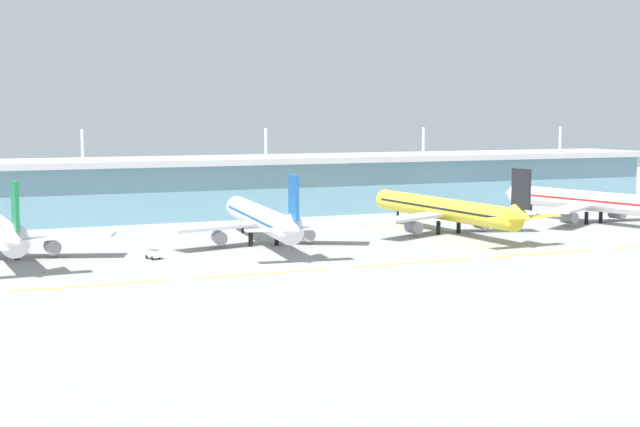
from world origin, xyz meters
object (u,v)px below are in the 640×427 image
(airliner_nearest, at_px, (0,230))
(airliner_near_middle, at_px, (262,219))
(baggage_cart, at_px, (153,253))
(airliner_far_middle, at_px, (446,209))
(airliner_farthest, at_px, (590,201))
(safety_cone_right_wingtip, at_px, (44,272))

(airliner_nearest, distance_m, airliner_near_middle, 60.18)
(baggage_cart, bearing_deg, airliner_far_middle, 9.21)
(airliner_farthest, distance_m, baggage_cart, 133.85)
(airliner_farthest, relative_size, safety_cone_right_wingtip, 94.23)
(airliner_far_middle, relative_size, baggage_cart, 18.22)
(safety_cone_right_wingtip, bearing_deg, airliner_farthest, 9.68)
(baggage_cart, bearing_deg, airliner_nearest, 158.68)
(airliner_near_middle, height_order, airliner_far_middle, same)
(airliner_nearest, distance_m, safety_cone_right_wingtip, 23.41)
(baggage_cart, bearing_deg, safety_cone_right_wingtip, -158.35)
(airliner_near_middle, bearing_deg, airliner_far_middle, 2.05)
(airliner_nearest, bearing_deg, airliner_farthest, 1.80)
(airliner_nearest, height_order, airliner_farthest, same)
(baggage_cart, bearing_deg, airliner_near_middle, 21.16)
(airliner_far_middle, height_order, safety_cone_right_wingtip, airliner_far_middle)
(airliner_far_middle, height_order, airliner_farthest, same)
(airliner_near_middle, height_order, safety_cone_right_wingtip, airliner_near_middle)
(airliner_nearest, relative_size, airliner_near_middle, 0.89)
(airliner_nearest, relative_size, safety_cone_right_wingtip, 87.26)
(safety_cone_right_wingtip, bearing_deg, baggage_cart, 21.65)
(airliner_far_middle, xyz_separation_m, airliner_farthest, (50.90, 3.90, -0.01))
(airliner_nearest, relative_size, baggage_cart, 15.41)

